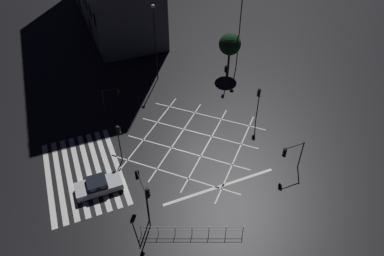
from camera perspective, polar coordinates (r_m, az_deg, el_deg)
ground_plane at (r=35.95m, az=0.00°, el=-2.35°), size 200.00×200.00×0.00m
road_markings at (r=34.24m, az=-12.14°, el=-6.06°), size 16.56×22.90×0.01m
traffic_light_nw_cross at (r=43.34m, az=5.64°, el=9.27°), size 0.36×0.39×3.28m
traffic_light_se_cross at (r=26.67m, az=-7.32°, el=-11.83°), size 0.36×0.39×4.57m
traffic_light_sw_cross at (r=39.31m, az=-13.18°, el=5.28°), size 0.36×1.95×3.52m
traffic_light_ne_cross at (r=32.64m, az=16.19°, el=-3.94°), size 0.36×2.32×3.21m
traffic_light_se_main at (r=28.35m, az=-8.50°, el=-9.62°), size 2.81×0.36×3.66m
traffic_light_median_south at (r=32.60m, az=-12.06°, el=-1.41°), size 0.36×0.39×4.32m
traffic_light_median_north at (r=37.39m, az=10.98°, el=4.79°), size 0.36×0.39×4.42m
street_lamp_east at (r=43.78m, az=-6.22°, el=15.35°), size 0.44×0.44×9.89m
street_lamp_west at (r=47.05m, az=8.16°, el=18.28°), size 0.56×0.56×10.31m
street_tree_near at (r=46.18m, az=6.33°, el=13.70°), size 2.92×2.92×5.63m
waiting_car at (r=32.04m, az=-15.34°, el=-9.21°), size 1.90×4.11×1.25m
pedestrian_railing at (r=28.03m, az=0.00°, el=-16.56°), size 3.17×7.47×1.05m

